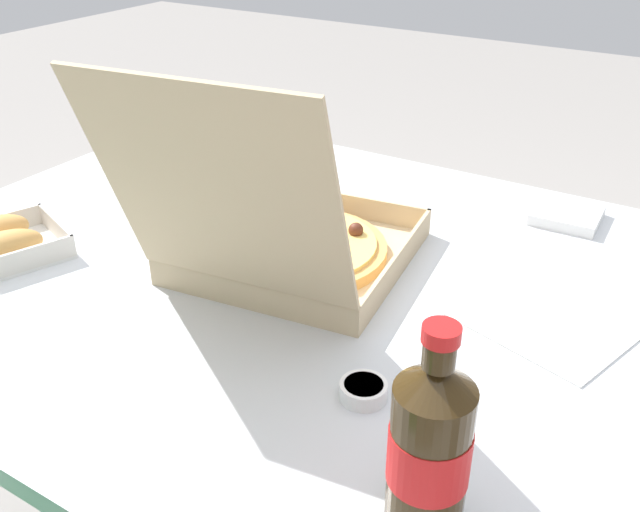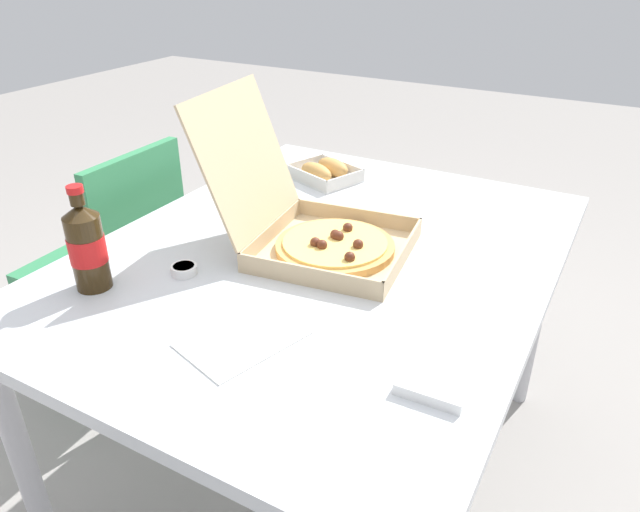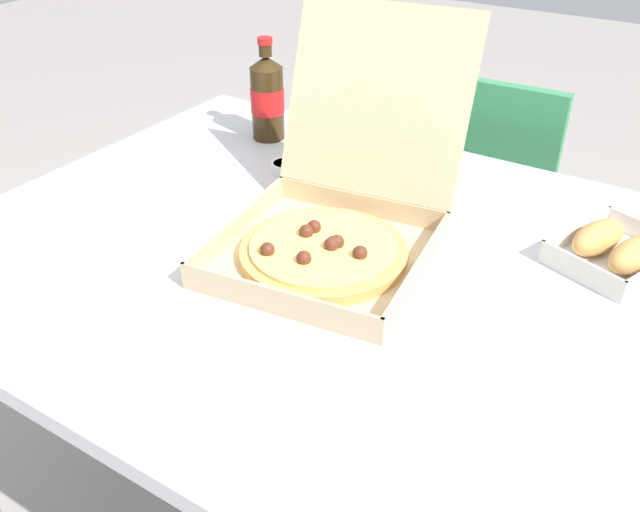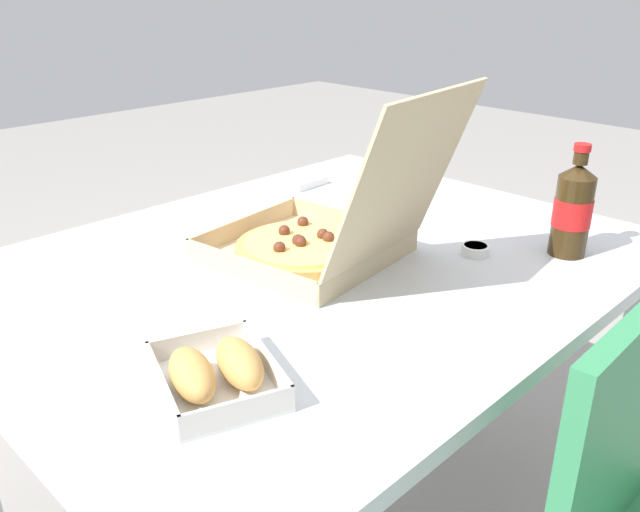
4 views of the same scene
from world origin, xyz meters
The scene contains 7 objects.
dining_table centered at (0.00, 0.00, 0.64)m, with size 1.29×1.00×0.71m.
pizza_box_open centered at (0.00, 0.01, 0.76)m, with size 0.38×0.48×0.35m.
bread_side_box centered at (0.41, 0.22, 0.73)m, with size 0.21×0.23×0.06m.
cola_bottle centered at (-0.37, 0.34, 0.80)m, with size 0.07×0.07×0.22m.
paper_menu centered at (-0.37, -0.04, 0.71)m, with size 0.21×0.15×0.00m, color white.
napkin_pile centered at (-0.32, -0.39, 0.72)m, with size 0.11×0.11×0.02m, color white.
dipping_sauce_cup centered at (-0.24, 0.21, 0.72)m, with size 0.06×0.06×0.02m.
Camera 4 is at (0.84, 0.85, 1.23)m, focal length 37.01 mm.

